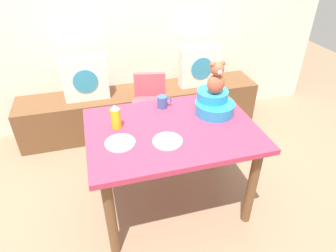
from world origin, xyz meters
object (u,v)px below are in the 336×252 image
object	(u,v)px
teddy_bear	(216,78)
highchair	(150,105)
dining_table	(172,140)
pillow_floral_right	(199,66)
coffee_mug	(163,102)
dinner_plate_near	(168,141)
pillow_floral_left	(85,79)
infant_seat_teal	(214,103)
ketchup_bottle	(116,117)
dinner_plate_far	(120,143)

from	to	relation	value
teddy_bear	highchair	bearing A→B (deg)	120.47
dining_table	teddy_bear	xyz separation A→B (m)	(0.37, 0.13, 0.39)
pillow_floral_right	coffee_mug	world-z (taller)	pillow_floral_right
pillow_floral_right	dinner_plate_near	world-z (taller)	pillow_floral_right
pillow_floral_left	highchair	size ratio (longest dim) A/B	0.56
teddy_bear	dinner_plate_near	distance (m)	0.59
infant_seat_teal	teddy_bear	world-z (taller)	teddy_bear
teddy_bear	ketchup_bottle	bearing A→B (deg)	-178.39
pillow_floral_right	dinner_plate_near	bearing A→B (deg)	-118.91
teddy_bear	dinner_plate_near	world-z (taller)	teddy_bear
pillow_floral_left	coffee_mug	xyz separation A→B (m)	(0.57, -0.86, 0.11)
dining_table	coffee_mug	distance (m)	0.34
coffee_mug	pillow_floral_right	bearing A→B (deg)	53.34
infant_seat_teal	coffee_mug	world-z (taller)	infant_seat_teal
pillow_floral_left	dinner_plate_far	distance (m)	1.27
highchair	dining_table	bearing A→B (deg)	-90.48
dining_table	pillow_floral_left	bearing A→B (deg)	115.75
dinner_plate_far	teddy_bear	bearing A→B (deg)	16.22
teddy_bear	dinner_plate_near	bearing A→B (deg)	-147.56
dining_table	highchair	world-z (taller)	highchair
highchair	pillow_floral_left	bearing A→B (deg)	143.74
pillow_floral_right	infant_seat_teal	size ratio (longest dim) A/B	1.33
teddy_bear	infant_seat_teal	bearing A→B (deg)	90.00
pillow_floral_right	dinner_plate_far	distance (m)	1.63
teddy_bear	dinner_plate_far	world-z (taller)	teddy_bear
pillow_floral_left	teddy_bear	world-z (taller)	teddy_bear
teddy_bear	coffee_mug	xyz separation A→B (m)	(-0.36, 0.17, -0.23)
coffee_mug	pillow_floral_left	bearing A→B (deg)	123.57
highchair	dinner_plate_near	world-z (taller)	highchair
teddy_bear	ketchup_bottle	size ratio (longest dim) A/B	1.35
coffee_mug	dinner_plate_far	xyz separation A→B (m)	(-0.39, -0.39, -0.04)
pillow_floral_left	ketchup_bottle	bearing A→B (deg)	-80.05
pillow_floral_left	coffee_mug	bearing A→B (deg)	-56.43
highchair	coffee_mug	world-z (taller)	coffee_mug
pillow_floral_right	dining_table	xyz separation A→B (m)	(-0.65, -1.16, -0.05)
dinner_plate_near	pillow_floral_left	bearing A→B (deg)	110.25
teddy_bear	dinner_plate_near	xyz separation A→B (m)	(-0.45, -0.28, -0.27)
infant_seat_teal	ketchup_bottle	distance (m)	0.75
pillow_floral_left	coffee_mug	distance (m)	1.04
teddy_bear	pillow_floral_right	bearing A→B (deg)	74.73
coffee_mug	dinner_plate_near	size ratio (longest dim) A/B	0.60
pillow_floral_left	pillow_floral_right	distance (m)	1.21
infant_seat_teal	ketchup_bottle	xyz separation A→B (m)	(-0.75, -0.02, 0.02)
dining_table	highchair	distance (m)	0.75
pillow_floral_left	dinner_plate_far	size ratio (longest dim) A/B	2.20
coffee_mug	teddy_bear	bearing A→B (deg)	-25.71
dining_table	dinner_plate_far	world-z (taller)	dinner_plate_far
dinner_plate_near	dinner_plate_far	size ratio (longest dim) A/B	1.00
highchair	dinner_plate_far	size ratio (longest dim) A/B	3.95
highchair	teddy_bear	xyz separation A→B (m)	(0.36, -0.62, 0.50)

